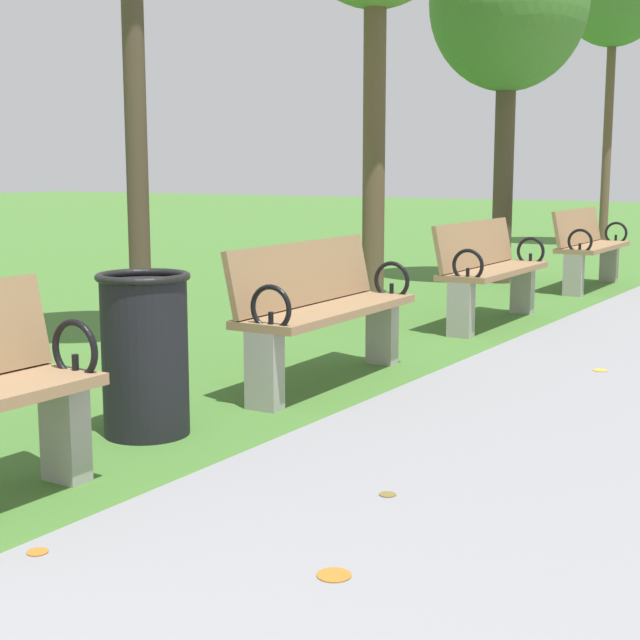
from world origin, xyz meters
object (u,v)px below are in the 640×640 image
park_bench_3 (322,308)px  park_bench_4 (489,269)px  trash_bin (145,354)px  park_bench_5 (589,246)px  tree_4 (509,6)px

park_bench_3 → park_bench_4: size_ratio=1.00×
park_bench_3 → trash_bin: park_bench_3 is taller
park_bench_4 → trash_bin: park_bench_4 is taller
park_bench_5 → trash_bin: bearing=-91.2°
park_bench_5 → park_bench_4: bearing=-90.0°
park_bench_4 → trash_bin: (-0.15, -4.23, -0.06)m
park_bench_4 → tree_4: tree_4 is taller
park_bench_3 → tree_4: bearing=100.4°
park_bench_5 → trash_bin: size_ratio=1.92×
park_bench_5 → trash_bin: park_bench_5 is taller
park_bench_4 → trash_bin: bearing=-92.0°
park_bench_3 → trash_bin: 1.48m
park_bench_4 → tree_4: 4.14m
park_bench_3 → park_bench_4: 2.76m
trash_bin → tree_4: bearing=97.1°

